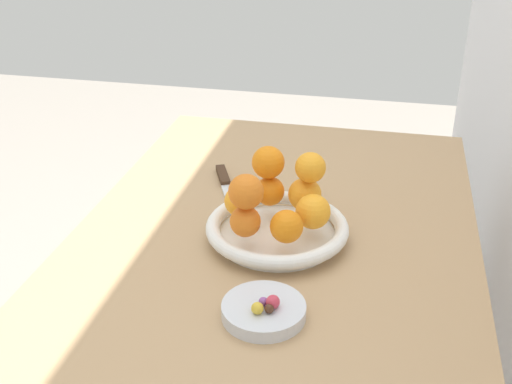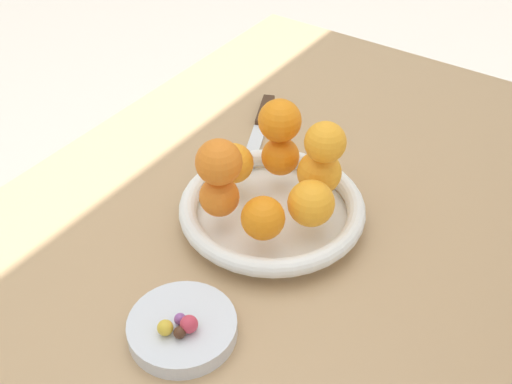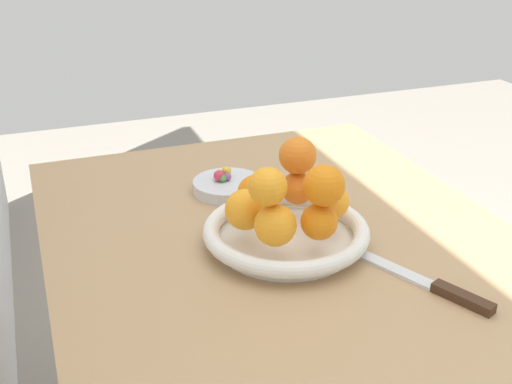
{
  "view_description": "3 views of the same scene",
  "coord_description": "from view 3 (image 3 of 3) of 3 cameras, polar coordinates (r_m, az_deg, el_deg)",
  "views": [
    {
      "loc": [
        1.06,
        0.19,
        1.36
      ],
      "look_at": [
        0.06,
        -0.03,
        0.84
      ],
      "focal_mm": 45.0,
      "sensor_mm": 36.0,
      "label": 1
    },
    {
      "loc": [
        0.63,
        0.38,
        1.36
      ],
      "look_at": [
        0.08,
        0.0,
        0.81
      ],
      "focal_mm": 45.0,
      "sensor_mm": 36.0,
      "label": 2
    },
    {
      "loc": [
        -0.78,
        0.37,
        1.25
      ],
      "look_at": [
        0.08,
        0.05,
        0.83
      ],
      "focal_mm": 45.0,
      "sensor_mm": 36.0,
      "label": 3
    }
  ],
  "objects": [
    {
      "name": "orange_0",
      "position": [
        1.07,
        3.71,
        0.36
      ],
      "size": [
        0.06,
        0.06,
        0.06
      ],
      "primitive_type": "sphere",
      "color": "orange",
      "rests_on": "fruit_bowl"
    },
    {
      "name": "orange_4",
      "position": [
        0.96,
        5.63,
        -2.62
      ],
      "size": [
        0.06,
        0.06,
        0.06
      ],
      "primitive_type": "sphere",
      "color": "orange",
      "rests_on": "fruit_bowl"
    },
    {
      "name": "candy_ball_3",
      "position": [
        1.21,
        -3.29,
        1.45
      ],
      "size": [
        0.02,
        0.02,
        0.02
      ],
      "primitive_type": "sphere",
      "color": "#C6384C",
      "rests_on": "candy_dish"
    },
    {
      "name": "orange_1",
      "position": [
        1.05,
        -0.09,
        -0.06
      ],
      "size": [
        0.06,
        0.06,
        0.06
      ],
      "primitive_type": "sphere",
      "color": "orange",
      "rests_on": "fruit_bowl"
    },
    {
      "name": "knife",
      "position": [
        0.96,
        14.72,
        -7.7
      ],
      "size": [
        0.25,
        0.12,
        0.01
      ],
      "color": "#3F2819",
      "rests_on": "dining_table"
    },
    {
      "name": "orange_8",
      "position": [
        0.91,
        1.16,
        0.37
      ],
      "size": [
        0.06,
        0.06,
        0.06
      ],
      "primitive_type": "sphere",
      "color": "orange",
      "rests_on": "orange_3"
    },
    {
      "name": "candy_ball_1",
      "position": [
        1.21,
        -2.56,
        1.36
      ],
      "size": [
        0.01,
        0.01,
        0.01
      ],
      "primitive_type": "sphere",
      "color": "#8C4C99",
      "rests_on": "candy_dish"
    },
    {
      "name": "candy_ball_4",
      "position": [
        1.23,
        -2.65,
        1.85
      ],
      "size": [
        0.02,
        0.02,
        0.02
      ],
      "primitive_type": "sphere",
      "color": "gold",
      "rests_on": "candy_dish"
    },
    {
      "name": "orange_3",
      "position": [
        0.94,
        1.73,
        -2.97
      ],
      "size": [
        0.06,
        0.06,
        0.06
      ],
      "primitive_type": "sphere",
      "color": "orange",
      "rests_on": "fruit_bowl"
    },
    {
      "name": "fruit_bowl",
      "position": [
        1.02,
        2.69,
        -3.69
      ],
      "size": [
        0.27,
        0.27,
        0.04
      ],
      "color": "white",
      "rests_on": "dining_table"
    },
    {
      "name": "candy_ball_2",
      "position": [
        1.2,
        -2.99,
        1.24
      ],
      "size": [
        0.01,
        0.01,
        0.01
      ],
      "primitive_type": "sphere",
      "color": "#4C9947",
      "rests_on": "candy_dish"
    },
    {
      "name": "orange_5",
      "position": [
        1.02,
        6.68,
        -0.87
      ],
      "size": [
        0.06,
        0.06,
        0.06
      ],
      "primitive_type": "sphere",
      "color": "orange",
      "rests_on": "fruit_bowl"
    },
    {
      "name": "candy_ball_0",
      "position": [
        1.22,
        -3.33,
        1.56
      ],
      "size": [
        0.01,
        0.01,
        0.01
      ],
      "primitive_type": "sphere",
      "color": "#472819",
      "rests_on": "candy_dish"
    },
    {
      "name": "candy_dish",
      "position": [
        1.21,
        -2.53,
        0.54
      ],
      "size": [
        0.13,
        0.13,
        0.02
      ],
      "primitive_type": "cylinder",
      "color": "silver",
      "rests_on": "dining_table"
    },
    {
      "name": "orange_6",
      "position": [
        1.05,
        3.72,
        3.27
      ],
      "size": [
        0.06,
        0.06,
        0.06
      ],
      "primitive_type": "sphere",
      "color": "orange",
      "rests_on": "orange_0"
    },
    {
      "name": "orange_7",
      "position": [
        0.94,
        6.07,
        0.58
      ],
      "size": [
        0.06,
        0.06,
        0.06
      ],
      "primitive_type": "sphere",
      "color": "orange",
      "rests_on": "orange_4"
    },
    {
      "name": "dining_table",
      "position": [
        1.05,
        4.07,
        -10.07
      ],
      "size": [
        1.1,
        0.76,
        0.74
      ],
      "color": "tan",
      "rests_on": "ground_plane"
    },
    {
      "name": "orange_2",
      "position": [
        0.99,
        -0.98,
        -1.57
      ],
      "size": [
        0.06,
        0.06,
        0.06
      ],
      "primitive_type": "sphere",
      "color": "orange",
      "rests_on": "fruit_bowl"
    }
  ]
}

